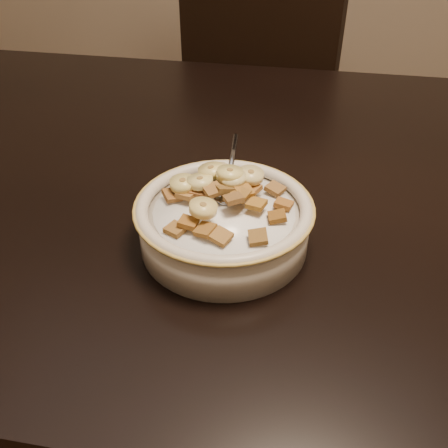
% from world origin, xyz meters
% --- Properties ---
extents(floor, '(4.00, 4.50, 0.10)m').
position_xyz_m(floor, '(0.00, 0.00, -0.05)').
color(floor, '#422816').
rests_on(floor, ground).
extents(table, '(1.42, 0.94, 0.04)m').
position_xyz_m(table, '(0.00, 0.00, 0.73)').
color(table, black).
rests_on(table, floor).
extents(chair, '(0.57, 0.57, 1.04)m').
position_xyz_m(chair, '(0.15, 0.54, 0.52)').
color(chair, black).
rests_on(chair, floor).
extents(cereal_bowl, '(0.20, 0.20, 0.05)m').
position_xyz_m(cereal_bowl, '(0.25, -0.16, 0.77)').
color(cereal_bowl, beige).
rests_on(cereal_bowl, table).
extents(milk, '(0.17, 0.17, 0.00)m').
position_xyz_m(milk, '(0.25, -0.16, 0.80)').
color(milk, white).
rests_on(milk, cereal_bowl).
extents(spoon, '(0.04, 0.05, 0.01)m').
position_xyz_m(spoon, '(0.24, -0.13, 0.80)').
color(spoon, '#9CA4B8').
rests_on(spoon, cereal_bowl).
extents(cereal_square_0, '(0.02, 0.02, 0.01)m').
position_xyz_m(cereal_square_0, '(0.25, -0.11, 0.80)').
color(cereal_square_0, brown).
rests_on(cereal_square_0, milk).
extents(cereal_square_1, '(0.02, 0.02, 0.01)m').
position_xyz_m(cereal_square_1, '(0.31, -0.14, 0.80)').
color(cereal_square_1, brown).
rests_on(cereal_square_1, milk).
extents(cereal_square_2, '(0.03, 0.03, 0.01)m').
position_xyz_m(cereal_square_2, '(0.18, -0.16, 0.81)').
color(cereal_square_2, brown).
rests_on(cereal_square_2, milk).
extents(cereal_square_3, '(0.03, 0.03, 0.01)m').
position_xyz_m(cereal_square_3, '(0.23, -0.15, 0.82)').
color(cereal_square_3, brown).
rests_on(cereal_square_3, milk).
extents(cereal_square_4, '(0.03, 0.03, 0.01)m').
position_xyz_m(cereal_square_4, '(0.20, -0.21, 0.80)').
color(cereal_square_4, olive).
rests_on(cereal_square_4, milk).
extents(cereal_square_5, '(0.03, 0.03, 0.01)m').
position_xyz_m(cereal_square_5, '(0.30, -0.12, 0.81)').
color(cereal_square_5, brown).
rests_on(cereal_square_5, milk).
extents(cereal_square_6, '(0.02, 0.02, 0.01)m').
position_xyz_m(cereal_square_6, '(0.31, -0.17, 0.81)').
color(cereal_square_6, brown).
rests_on(cereal_square_6, milk).
extents(cereal_square_7, '(0.03, 0.03, 0.01)m').
position_xyz_m(cereal_square_7, '(0.24, -0.22, 0.81)').
color(cereal_square_7, brown).
rests_on(cereal_square_7, milk).
extents(cereal_square_8, '(0.02, 0.02, 0.01)m').
position_xyz_m(cereal_square_8, '(0.20, -0.15, 0.81)').
color(cereal_square_8, olive).
rests_on(cereal_square_8, milk).
extents(cereal_square_9, '(0.03, 0.03, 0.01)m').
position_xyz_m(cereal_square_9, '(0.24, -0.15, 0.82)').
color(cereal_square_9, brown).
rests_on(cereal_square_9, milk).
extents(cereal_square_10, '(0.03, 0.03, 0.01)m').
position_xyz_m(cereal_square_10, '(0.26, -0.22, 0.81)').
color(cereal_square_10, olive).
rests_on(cereal_square_10, milk).
extents(cereal_square_11, '(0.03, 0.03, 0.01)m').
position_xyz_m(cereal_square_11, '(0.26, -0.17, 0.82)').
color(cereal_square_11, brown).
rests_on(cereal_square_11, milk).
extents(cereal_square_12, '(0.03, 0.03, 0.01)m').
position_xyz_m(cereal_square_12, '(0.27, -0.13, 0.81)').
color(cereal_square_12, olive).
rests_on(cereal_square_12, milk).
extents(cereal_square_13, '(0.03, 0.02, 0.01)m').
position_xyz_m(cereal_square_13, '(0.29, -0.21, 0.81)').
color(cereal_square_13, brown).
rests_on(cereal_square_13, milk).
extents(cereal_square_14, '(0.03, 0.03, 0.01)m').
position_xyz_m(cereal_square_14, '(0.20, -0.14, 0.81)').
color(cereal_square_14, brown).
rests_on(cereal_square_14, milk).
extents(cereal_square_15, '(0.02, 0.02, 0.01)m').
position_xyz_m(cereal_square_15, '(0.21, -0.15, 0.81)').
color(cereal_square_15, brown).
rests_on(cereal_square_15, milk).
extents(cereal_square_16, '(0.03, 0.03, 0.01)m').
position_xyz_m(cereal_square_16, '(0.27, -0.14, 0.82)').
color(cereal_square_16, brown).
rests_on(cereal_square_16, milk).
extents(cereal_square_17, '(0.02, 0.02, 0.01)m').
position_xyz_m(cereal_square_17, '(0.28, -0.16, 0.81)').
color(cereal_square_17, '#91631B').
rests_on(cereal_square_17, milk).
extents(cereal_square_18, '(0.03, 0.03, 0.01)m').
position_xyz_m(cereal_square_18, '(0.26, -0.15, 0.82)').
color(cereal_square_18, brown).
rests_on(cereal_square_18, milk).
extents(cereal_square_19, '(0.02, 0.02, 0.01)m').
position_xyz_m(cereal_square_19, '(0.22, -0.21, 0.81)').
color(cereal_square_19, brown).
rests_on(cereal_square_19, milk).
extents(cereal_square_20, '(0.03, 0.03, 0.01)m').
position_xyz_m(cereal_square_20, '(0.20, -0.15, 0.81)').
color(cereal_square_20, brown).
rests_on(cereal_square_20, milk).
extents(banana_slice_0, '(0.04, 0.04, 0.01)m').
position_xyz_m(banana_slice_0, '(0.25, -0.13, 0.82)').
color(banana_slice_0, beige).
rests_on(banana_slice_0, milk).
extents(banana_slice_1, '(0.03, 0.03, 0.01)m').
position_xyz_m(banana_slice_1, '(0.23, -0.11, 0.82)').
color(banana_slice_1, '#FFE298').
rests_on(banana_slice_1, milk).
extents(banana_slice_2, '(0.04, 0.04, 0.02)m').
position_xyz_m(banana_slice_2, '(0.22, -0.12, 0.82)').
color(banana_slice_2, '#DABE72').
rests_on(banana_slice_2, milk).
extents(banana_slice_3, '(0.03, 0.03, 0.01)m').
position_xyz_m(banana_slice_3, '(0.23, -0.19, 0.82)').
color(banana_slice_3, '#E1C575').
rests_on(banana_slice_3, milk).
extents(banana_slice_4, '(0.04, 0.04, 0.01)m').
position_xyz_m(banana_slice_4, '(0.25, -0.13, 0.82)').
color(banana_slice_4, '#E1CE75').
rests_on(banana_slice_4, milk).
extents(banana_slice_5, '(0.04, 0.04, 0.01)m').
position_xyz_m(banana_slice_5, '(0.27, -0.12, 0.82)').
color(banana_slice_5, tan).
rests_on(banana_slice_5, milk).
extents(banana_slice_6, '(0.04, 0.04, 0.01)m').
position_xyz_m(banana_slice_6, '(0.21, -0.14, 0.82)').
color(banana_slice_6, '#F3E18D').
rests_on(banana_slice_6, milk).
extents(banana_slice_7, '(0.03, 0.03, 0.01)m').
position_xyz_m(banana_slice_7, '(0.19, -0.15, 0.82)').
color(banana_slice_7, '#D6C170').
rests_on(banana_slice_7, milk).
extents(banana_slice_8, '(0.04, 0.04, 0.01)m').
position_xyz_m(banana_slice_8, '(0.25, -0.13, 0.83)').
color(banana_slice_8, '#DACD72').
rests_on(banana_slice_8, milk).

